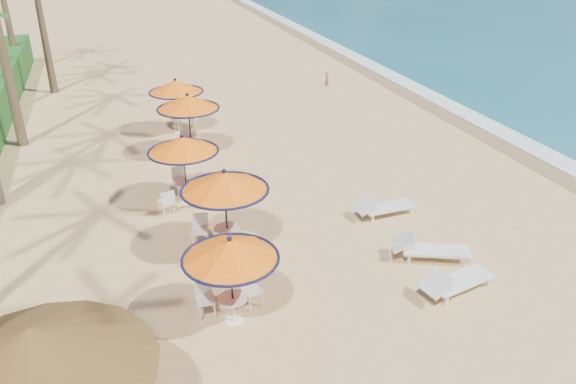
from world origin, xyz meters
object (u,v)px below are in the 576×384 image
Objects in this scene: lounger_near at (455,281)px; lounger_mid at (428,248)px; station_0 at (230,257)px; lounger_far at (383,207)px; station_1 at (224,193)px; station_3 at (187,110)px; station_2 at (183,153)px; palapa at (33,352)px; station_4 at (177,93)px.

lounger_mid is at bearing 71.56° from lounger_near.
station_0 is 7.02m from lounger_far.
lounger_mid reaches higher than lounger_far.
lounger_mid is at bearing -22.37° from station_1.
station_3 reaches higher than station_1.
palapa is at bearing -111.54° from station_2.
station_0 is 1.05× the size of lounger_near.
lounger_mid is 10.59m from palapa.
station_3 reaches higher than station_4.
station_0 reaches higher than lounger_near.
lounger_near is 1.09× the size of lounger_far.
lounger_far is (-0.03, 2.74, -0.02)m from lounger_mid.
lounger_mid is at bearing 8.84° from station_0.
palapa is (-4.35, -5.96, 0.60)m from station_1.
station_0 is 0.91× the size of station_3.
station_4 is at bearing 135.23° from lounger_mid.
lounger_far is (0.14, 4.35, -0.02)m from lounger_near.
station_4 is (0.01, 2.87, -0.08)m from station_3.
station_1 is at bearing -178.83° from lounger_mid.
station_1 is 0.67× the size of palapa.
station_3 is 1.26× the size of lounger_far.
lounger_far is at bearing -54.88° from station_3.
lounger_mid is at bearing -92.61° from lounger_far.
lounger_far is (5.08, -7.22, -1.57)m from station_3.
palapa is at bearing -105.34° from station_4.
lounger_mid is at bearing -43.89° from station_2.
station_2 is (-0.08, 6.61, -0.01)m from station_0.
station_1 is at bearing -177.26° from lounger_far.
palapa is at bearing -108.33° from station_3.
station_0 reaches higher than lounger_mid.
lounger_far is at bearing 34.09° from palapa.
station_0 is at bearing -89.32° from station_2.
palapa reaches higher than lounger_near.
lounger_far is at bearing -63.32° from station_4.
lounger_near is at bearing -72.49° from lounger_mid.
lounger_near is at bearing -71.13° from station_4.
station_1 is at bearing -91.50° from station_3.
station_4 is at bearing 74.66° from palapa.
lounger_mid is 2.74m from lounger_far.
palapa is at bearing -179.53° from lounger_near.
station_4 reaches higher than lounger_far.
lounger_mid is at bearing 21.33° from palapa.
station_4 is 1.11× the size of lounger_mid.
station_0 is at bearing 36.89° from palapa.
lounger_near is at bearing -6.97° from station_0.
lounger_mid is (5.11, -12.84, -1.47)m from station_4.
palapa reaches higher than station_0.
station_3 is at bearing 121.85° from lounger_far.
station_3 is at bearing 79.21° from station_2.
station_1 is 7.78m from station_3.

